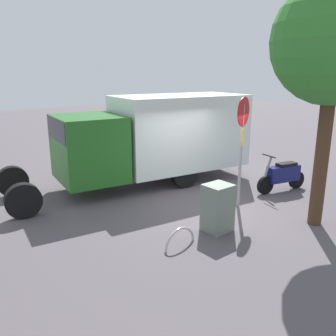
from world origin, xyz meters
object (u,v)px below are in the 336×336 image
Objects in this scene: street_tree at (335,43)px; bike_rack_hoop at (180,246)px; box_truck_near at (154,135)px; motorcycle at (283,175)px; utility_cabinet at (218,208)px; stop_sign at (242,135)px.

bike_rack_hoop is at bearing -15.12° from street_tree.
box_truck_near reaches higher than bike_rack_hoop.
box_truck_near is at bearing -115.74° from bike_rack_hoop.
motorcycle reaches higher than bike_rack_hoop.
street_tree reaches higher than box_truck_near.
bike_rack_hoop is (1.98, 4.10, -1.58)m from box_truck_near.
box_truck_near is 4.41× the size of motorcycle.
box_truck_near is 1.43× the size of street_tree.
bike_rack_hoop is (1.18, 0.14, -0.56)m from utility_cabinet.
stop_sign is at bearing -69.20° from street_tree.
bike_rack_hoop is (2.68, 0.94, -1.97)m from stop_sign.
street_tree is at bearing 110.80° from stop_sign.
motorcycle is 2.51m from stop_sign.
utility_cabinet is 1.31× the size of bike_rack_hoop.
stop_sign reaches higher than utility_cabinet.
motorcycle reaches higher than utility_cabinet.
street_tree reaches higher than motorcycle.
street_tree is 6.54× the size of bike_rack_hoop.
box_truck_near is at bearing -101.44° from utility_cabinet.
street_tree is at bearing 164.88° from bike_rack_hoop.
stop_sign reaches higher than motorcycle.
stop_sign is 2.21m from utility_cabinet.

